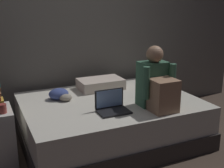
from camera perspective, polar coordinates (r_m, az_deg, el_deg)
ground_plane at (r=3.29m, az=-1.47°, el=-13.52°), size 8.00×8.00×0.00m
wall_back at (r=4.00m, az=-8.54°, el=11.99°), size 5.60×0.10×2.70m
bed at (r=3.50m, az=-0.41°, el=-7.05°), size 2.00×1.50×0.51m
person_sitting at (r=3.14m, az=8.64°, el=-0.13°), size 0.39×0.44×0.66m
laptop at (r=3.05m, az=-0.02°, el=-4.32°), size 0.32×0.23×0.22m
pillow at (r=3.80m, az=-2.22°, el=0.03°), size 0.56×0.36×0.13m
mug at (r=3.00m, az=-20.42°, el=-4.49°), size 0.08×0.08×0.09m
clothes_pile at (r=3.47m, az=-10.02°, el=-1.96°), size 0.24×0.27×0.13m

